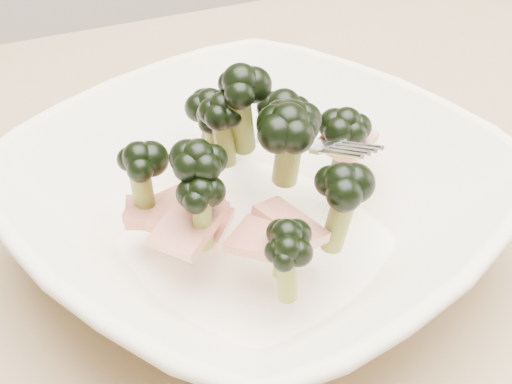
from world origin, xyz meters
TOP-DOWN VIEW (x-y plane):
  - dining_table at (0.00, 0.00)m, footprint 1.20×0.80m
  - broccoli_dish at (-0.12, -0.01)m, footprint 0.41×0.41m

SIDE VIEW (x-z plane):
  - dining_table at x=0.00m, z-range 0.28..1.03m
  - broccoli_dish at x=-0.12m, z-range 0.72..0.86m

